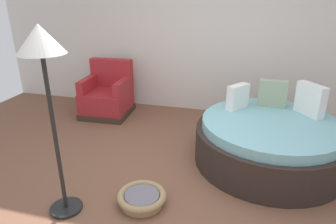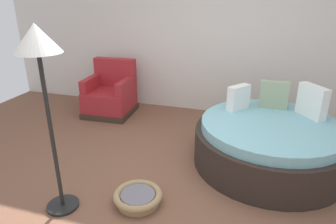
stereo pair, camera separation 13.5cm
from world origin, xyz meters
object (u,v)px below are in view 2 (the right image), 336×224
at_px(red_armchair, 111,95).
at_px(pet_basket, 138,197).
at_px(round_daybed, 269,143).
at_px(floor_lamp, 39,59).

xyz_separation_m(red_armchair, pet_basket, (1.41, -2.20, -0.26)).
xyz_separation_m(round_daybed, floor_lamp, (-2.00, -1.49, 1.24)).
bearing_deg(red_armchair, pet_basket, -57.26).
bearing_deg(round_daybed, pet_basket, -136.68).
height_order(pet_basket, floor_lamp, floor_lamp).
distance_m(red_armchair, pet_basket, 2.63).
distance_m(round_daybed, pet_basket, 1.78).
bearing_deg(floor_lamp, round_daybed, 36.70).
relative_size(round_daybed, floor_lamp, 1.01).
distance_m(round_daybed, red_armchair, 2.87).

